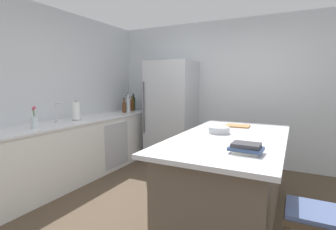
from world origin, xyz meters
TOP-DOWN VIEW (x-y plane):
  - ground_plane at (0.00, 0.00)m, footprint 7.20×7.20m
  - wall_rear at (0.00, 2.25)m, footprint 6.00×0.10m
  - wall_left at (-2.45, 0.00)m, footprint 0.10×6.00m
  - counter_run_left at (-2.07, 0.52)m, footprint 0.68×3.20m
  - kitchen_island at (0.31, 0.25)m, footprint 1.09×2.09m
  - refrigerator at (-1.18, 1.85)m, footprint 0.85×0.74m
  - bar_stool at (1.06, -0.54)m, footprint 0.36×0.36m
  - sink_faucet at (-2.12, 0.05)m, footprint 0.15×0.05m
  - flower_vase at (-2.00, -0.38)m, footprint 0.08×0.08m
  - paper_towel_roll at (-2.08, 0.37)m, footprint 0.14×0.14m
  - wine_bottle at (-2.15, 2.00)m, footprint 0.07×0.07m
  - whiskey_bottle at (-2.12, 1.91)m, footprint 0.08×0.08m
  - vinegar_bottle at (-2.13, 1.82)m, footprint 0.05×0.05m
  - gin_bottle at (-2.11, 1.72)m, footprint 0.08×0.08m
  - soda_bottle at (-2.00, 1.61)m, footprint 0.08×0.08m
  - syrup_bottle at (-2.04, 1.52)m, footprint 0.07×0.07m
  - cookbook_stack at (0.57, -0.34)m, footprint 0.27×0.21m
  - mixing_bowl at (0.15, 0.36)m, footprint 0.24×0.24m
  - cutting_board at (0.25, 0.90)m, footprint 0.31×0.25m

SIDE VIEW (x-z plane):
  - ground_plane at x=0.00m, z-range 0.00..0.00m
  - counter_run_left at x=-2.07m, z-range 0.00..0.91m
  - kitchen_island at x=0.31m, z-range 0.01..0.92m
  - bar_stool at x=1.06m, z-range 0.20..0.84m
  - cutting_board at x=0.25m, z-range 0.91..0.93m
  - refrigerator at x=-1.18m, z-range 0.00..1.87m
  - mixing_bowl at x=0.15m, z-range 0.91..0.98m
  - cookbook_stack at x=0.57m, z-range 0.91..0.99m
  - flower_vase at x=-2.00m, z-range 0.87..1.15m
  - syrup_bottle at x=-2.04m, z-range 0.88..1.16m
  - vinegar_bottle at x=-2.13m, z-range 0.88..1.17m
  - whiskey_bottle at x=-2.12m, z-range 0.88..1.18m
  - gin_bottle at x=-2.11m, z-range 0.88..1.20m
  - paper_towel_roll at x=-2.08m, z-range 0.89..1.20m
  - wine_bottle at x=-2.15m, z-range 0.88..1.22m
  - soda_bottle at x=-2.00m, z-range 0.87..1.25m
  - sink_faucet at x=-2.12m, z-range 0.92..1.22m
  - wall_rear at x=0.00m, z-range 0.00..2.60m
  - wall_left at x=-2.45m, z-range 0.00..2.60m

